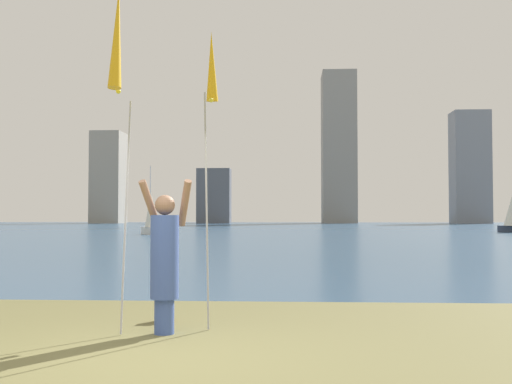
% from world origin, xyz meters
% --- Properties ---
extents(ground, '(120.00, 138.00, 0.12)m').
position_xyz_m(ground, '(0.00, 50.95, -0.06)').
color(ground, brown).
extents(person, '(0.70, 0.52, 1.91)m').
position_xyz_m(person, '(-0.02, 1.47, 0.94)').
color(person, '#3F59A5').
rests_on(person, ground).
extents(kite_flag_left, '(0.16, 0.84, 4.25)m').
position_xyz_m(kite_flag_left, '(-0.53, 1.10, 3.49)').
color(kite_flag_left, '#B2B2B7').
rests_on(kite_flag_left, ground).
extents(kite_flag_right, '(0.16, 0.81, 3.89)m').
position_xyz_m(kite_flag_right, '(0.49, 1.97, 3.30)').
color(kite_flag_right, '#B2B2B7').
rests_on(kite_flag_right, ground).
extents(bag, '(0.20, 0.14, 0.26)m').
position_xyz_m(bag, '(-0.21, 2.35, 0.13)').
color(bag, brown).
rests_on(bag, ground).
extents(sailboat_1, '(1.62, 1.81, 5.18)m').
position_xyz_m(sailboat_1, '(-8.93, 39.91, 1.52)').
color(sailboat_1, white).
rests_on(sailboat_1, ground).
extents(skyline_tower_0, '(5.34, 6.12, 16.41)m').
position_xyz_m(skyline_tower_0, '(-31.28, 104.23, 8.21)').
color(skyline_tower_0, gray).
rests_on(skyline_tower_0, ground).
extents(skyline_tower_1, '(5.93, 3.83, 9.81)m').
position_xyz_m(skyline_tower_1, '(-12.23, 105.21, 4.91)').
color(skyline_tower_1, '#565B66').
rests_on(skyline_tower_1, ground).
extents(skyline_tower_2, '(6.10, 7.77, 27.57)m').
position_xyz_m(skyline_tower_2, '(10.39, 108.56, 13.78)').
color(skyline_tower_2, gray).
rests_on(skyline_tower_2, ground).
extents(skyline_tower_3, '(6.26, 5.15, 19.83)m').
position_xyz_m(skyline_tower_3, '(33.33, 105.80, 9.92)').
color(skyline_tower_3, gray).
rests_on(skyline_tower_3, ground).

